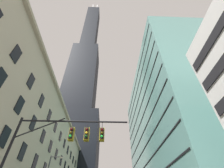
% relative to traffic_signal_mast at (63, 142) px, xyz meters
% --- Properties ---
extents(station_building, '(13.06, 69.80, 23.67)m').
position_rel_traffic_signal_mast_xyz_m(station_building, '(-14.32, 26.04, 6.05)').
color(station_building, '#BCAF93').
rests_on(station_building, ground).
extents(dark_skyscraper, '(28.48, 28.48, 207.53)m').
position_rel_traffic_signal_mast_xyz_m(dark_skyscraper, '(-15.25, 68.76, 56.48)').
color(dark_skyscraper, black).
rests_on(dark_skyscraper, ground).
extents(glass_office_midrise, '(19.38, 49.08, 43.49)m').
position_rel_traffic_signal_mast_xyz_m(glass_office_midrise, '(23.50, 31.44, 15.98)').
color(glass_office_midrise, slate).
rests_on(glass_office_midrise, ground).
extents(traffic_signal_mast, '(9.11, 0.63, 7.66)m').
position_rel_traffic_signal_mast_xyz_m(traffic_signal_mast, '(0.00, 0.00, 0.00)').
color(traffic_signal_mast, black).
rests_on(traffic_signal_mast, sidewalk_left).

